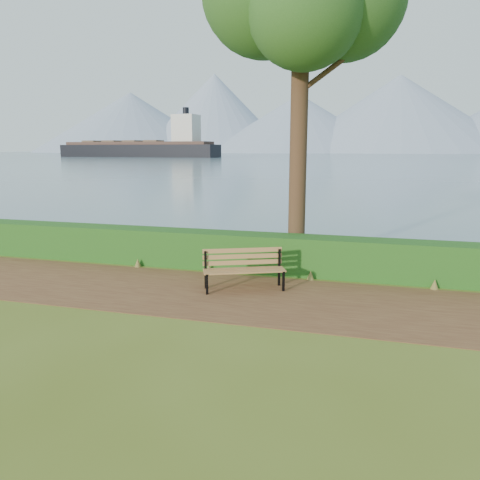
% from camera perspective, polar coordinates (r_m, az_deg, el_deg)
% --- Properties ---
extents(ground, '(140.00, 140.00, 0.00)m').
position_cam_1_polar(ground, '(10.32, -1.83, -7.25)').
color(ground, '#54621C').
rests_on(ground, ground).
extents(path, '(40.00, 3.40, 0.01)m').
position_cam_1_polar(path, '(10.59, -1.34, -6.73)').
color(path, brown).
rests_on(path, ground).
extents(hedge, '(32.00, 0.85, 1.00)m').
position_cam_1_polar(hedge, '(12.60, 1.74, -1.50)').
color(hedge, '#144012').
rests_on(hedge, ground).
extents(water, '(700.00, 510.00, 0.00)m').
position_cam_1_polar(water, '(269.36, 15.43, 9.99)').
color(water, slate).
rests_on(water, ground).
extents(mountains, '(585.00, 190.00, 70.00)m').
position_cam_1_polar(mountains, '(416.28, 14.58, 14.09)').
color(mountains, '#7F90AA').
rests_on(mountains, ground).
extents(bench, '(1.94, 1.26, 0.95)m').
position_cam_1_polar(bench, '(10.92, 0.44, -3.22)').
color(bench, black).
rests_on(bench, ground).
extents(cargo_ship, '(67.06, 15.50, 20.17)m').
position_cam_1_polar(cargo_ship, '(189.52, -11.73, 10.77)').
color(cargo_ship, black).
rests_on(cargo_ship, ground).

